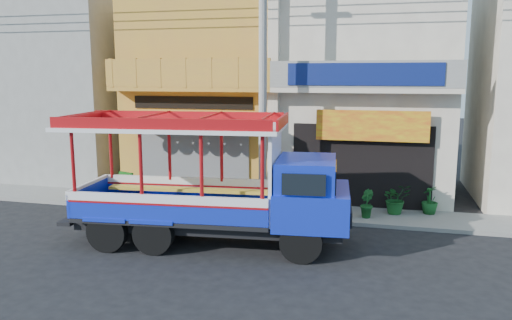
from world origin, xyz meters
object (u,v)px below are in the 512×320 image
(potted_plant_b, at_px, (366,204))
(potted_plant_c, at_px, (430,200))
(songthaew_truck, at_px, (229,184))
(potted_plant_a, at_px, (396,199))
(green_sign, at_px, (127,188))
(utility_pole, at_px, (268,58))

(potted_plant_b, distance_m, potted_plant_c, 2.17)
(songthaew_truck, relative_size, potted_plant_b, 8.77)
(songthaew_truck, relative_size, potted_plant_a, 7.81)
(potted_plant_b, height_order, potted_plant_c, potted_plant_c)
(potted_plant_c, bearing_deg, potted_plant_a, -39.26)
(green_sign, height_order, potted_plant_b, green_sign)
(songthaew_truck, bearing_deg, green_sign, 145.56)
(songthaew_truck, bearing_deg, potted_plant_c, 37.22)
(utility_pole, xyz_separation_m, green_sign, (-5.26, 0.51, -4.49))
(utility_pole, bearing_deg, songthaew_truck, -97.70)
(green_sign, relative_size, potted_plant_a, 1.02)
(green_sign, height_order, potted_plant_c, green_sign)
(potted_plant_a, relative_size, potted_plant_b, 1.12)
(songthaew_truck, distance_m, potted_plant_c, 6.93)
(songthaew_truck, bearing_deg, utility_pole, 82.30)
(potted_plant_c, bearing_deg, potted_plant_b, -27.79)
(potted_plant_b, relative_size, potted_plant_c, 0.96)
(potted_plant_b, bearing_deg, green_sign, 72.05)
(songthaew_truck, height_order, green_sign, songthaew_truck)
(utility_pole, height_order, green_sign, utility_pole)
(songthaew_truck, xyz_separation_m, potted_plant_c, (5.44, 4.13, -1.11))
(utility_pole, bearing_deg, potted_plant_c, 14.48)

